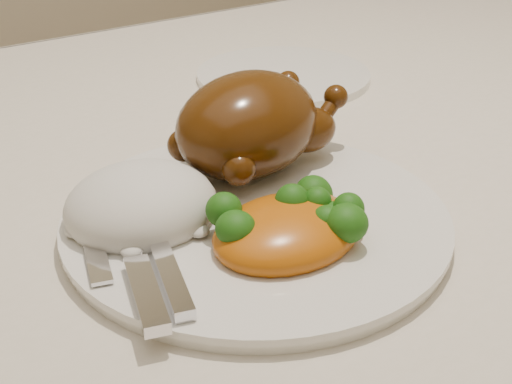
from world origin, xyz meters
TOP-DOWN VIEW (x-y plane):
  - dining_table at (0.00, 0.00)m, footprint 1.60×0.90m
  - tablecloth at (0.00, 0.00)m, footprint 1.73×1.03m
  - dinner_plate at (-0.06, -0.10)m, footprint 0.40×0.40m
  - side_plate at (0.17, 0.18)m, footprint 0.28×0.28m
  - roast_chicken at (-0.01, -0.03)m, footprint 0.19×0.14m
  - rice_mound at (-0.13, -0.05)m, footprint 0.13×0.12m
  - mac_and_cheese at (-0.05, -0.14)m, footprint 0.13×0.10m
  - cutlery at (-0.17, -0.12)m, footprint 0.07×0.20m

SIDE VIEW (x-z plane):
  - dining_table at x=0.00m, z-range 0.29..1.05m
  - tablecloth at x=0.00m, z-range 0.65..0.83m
  - side_plate at x=0.17m, z-range 0.77..0.78m
  - dinner_plate at x=-0.06m, z-range 0.77..0.78m
  - cutlery at x=-0.17m, z-range 0.78..0.79m
  - mac_and_cheese at x=-0.05m, z-range 0.77..0.82m
  - rice_mound at x=-0.13m, z-range 0.76..0.82m
  - roast_chicken at x=-0.01m, z-range 0.78..0.87m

